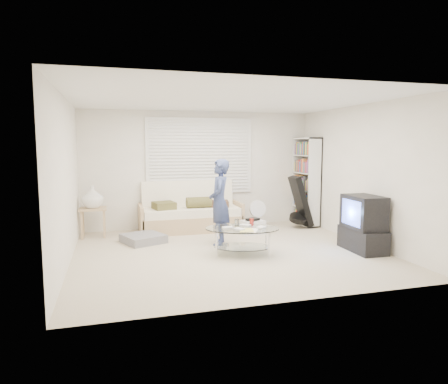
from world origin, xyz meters
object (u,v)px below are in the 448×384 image
object	(u,v)px
futon_sofa	(191,214)
bookshelf	(306,182)
tv_unit	(363,224)
coffee_table	(242,233)

from	to	relation	value
futon_sofa	bookshelf	distance (m)	2.68
bookshelf	tv_unit	world-z (taller)	bookshelf
bookshelf	coffee_table	world-z (taller)	bookshelf
futon_sofa	tv_unit	distance (m)	3.46
tv_unit	coffee_table	bearing A→B (deg)	171.11
tv_unit	coffee_table	xyz separation A→B (m)	(-2.03, 0.32, -0.10)
futon_sofa	bookshelf	size ratio (longest dim) A/B	1.08
bookshelf	coffee_table	size ratio (longest dim) A/B	1.43
bookshelf	tv_unit	xyz separation A→B (m)	(-0.13, -2.33, -0.51)
futon_sofa	coffee_table	distance (m)	2.14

